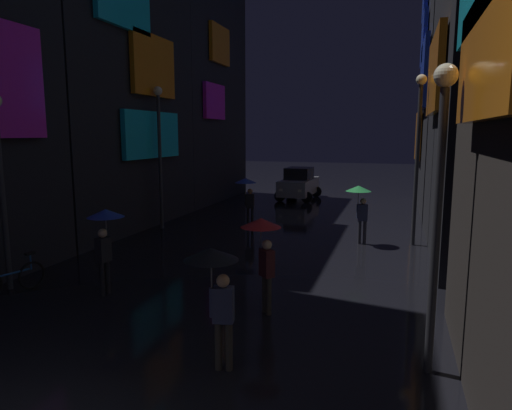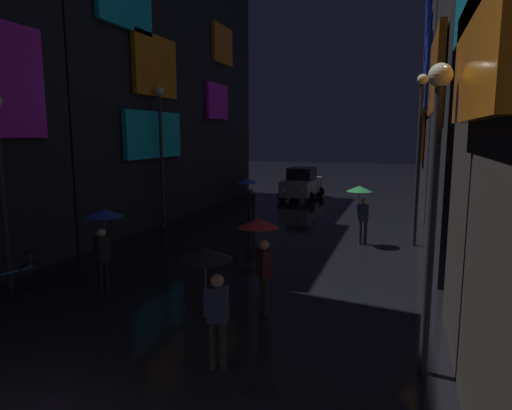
{
  "view_description": "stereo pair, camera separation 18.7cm",
  "coord_description": "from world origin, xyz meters",
  "px_view_note": "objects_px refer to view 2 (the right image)",
  "views": [
    {
      "loc": [
        4.37,
        -3.12,
        3.94
      ],
      "look_at": [
        0.0,
        10.92,
        1.64
      ],
      "focal_mm": 32.0,
      "sensor_mm": 36.0,
      "label": 1
    },
    {
      "loc": [
        4.54,
        -3.06,
        3.94
      ],
      "look_at": [
        0.0,
        10.92,
        1.64
      ],
      "focal_mm": 32.0,
      "sensor_mm": 36.0,
      "label": 2
    }
  ],
  "objects_px": {
    "streetlamp_right_far": "(419,142)",
    "streetlamp_right_near": "(434,184)",
    "pedestrian_midstreet_left_blue": "(248,189)",
    "car_distant": "(302,184)",
    "bicycle_parked_at_storefront": "(11,279)",
    "pedestrian_far_right_green": "(361,198)",
    "streetlamp_left_near": "(0,167)",
    "pedestrian_midstreet_centre_blue": "(104,227)",
    "pedestrian_foreground_right_red": "(260,239)",
    "streetlamp_left_far": "(161,142)",
    "pedestrian_near_crossing_black": "(209,275)"
  },
  "relations": [
    {
      "from": "pedestrian_near_crossing_black",
      "to": "car_distant",
      "type": "height_order",
      "value": "pedestrian_near_crossing_black"
    },
    {
      "from": "pedestrian_near_crossing_black",
      "to": "bicycle_parked_at_storefront",
      "type": "distance_m",
      "value": 6.61
    },
    {
      "from": "pedestrian_midstreet_centre_blue",
      "to": "streetlamp_left_near",
      "type": "xyz_separation_m",
      "value": [
        -2.6,
        -0.47,
        1.45
      ]
    },
    {
      "from": "pedestrian_foreground_right_red",
      "to": "streetlamp_right_far",
      "type": "height_order",
      "value": "streetlamp_right_far"
    },
    {
      "from": "pedestrian_far_right_green",
      "to": "pedestrian_foreground_right_red",
      "type": "relative_size",
      "value": 1.0
    },
    {
      "from": "bicycle_parked_at_storefront",
      "to": "streetlamp_left_far",
      "type": "relative_size",
      "value": 0.3
    },
    {
      "from": "streetlamp_left_near",
      "to": "car_distant",
      "type": "bearing_deg",
      "value": 78.56
    },
    {
      "from": "streetlamp_left_far",
      "to": "streetlamp_right_near",
      "type": "relative_size",
      "value": 1.17
    },
    {
      "from": "pedestrian_foreground_right_red",
      "to": "streetlamp_right_far",
      "type": "xyz_separation_m",
      "value": [
        3.37,
        7.53,
        2.0
      ]
    },
    {
      "from": "pedestrian_far_right_green",
      "to": "streetlamp_right_far",
      "type": "height_order",
      "value": "streetlamp_right_far"
    },
    {
      "from": "pedestrian_near_crossing_black",
      "to": "car_distant",
      "type": "xyz_separation_m",
      "value": [
        -2.92,
        20.42,
        -0.74
      ]
    },
    {
      "from": "pedestrian_midstreet_left_blue",
      "to": "streetlamp_left_near",
      "type": "bearing_deg",
      "value": -110.62
    },
    {
      "from": "streetlamp_left_near",
      "to": "pedestrian_midstreet_centre_blue",
      "type": "bearing_deg",
      "value": 10.16
    },
    {
      "from": "streetlamp_right_far",
      "to": "streetlamp_right_near",
      "type": "xyz_separation_m",
      "value": [
        0.0,
        -9.2,
        -0.51
      ]
    },
    {
      "from": "pedestrian_midstreet_left_blue",
      "to": "streetlamp_right_near",
      "type": "height_order",
      "value": "streetlamp_right_near"
    },
    {
      "from": "streetlamp_left_far",
      "to": "streetlamp_left_near",
      "type": "bearing_deg",
      "value": -90.0
    },
    {
      "from": "pedestrian_near_crossing_black",
      "to": "bicycle_parked_at_storefront",
      "type": "height_order",
      "value": "pedestrian_near_crossing_black"
    },
    {
      "from": "streetlamp_left_near",
      "to": "streetlamp_right_far",
      "type": "height_order",
      "value": "streetlamp_right_far"
    },
    {
      "from": "pedestrian_midstreet_left_blue",
      "to": "bicycle_parked_at_storefront",
      "type": "distance_m",
      "value": 9.94
    },
    {
      "from": "pedestrian_foreground_right_red",
      "to": "car_distant",
      "type": "distance_m",
      "value": 17.99
    },
    {
      "from": "pedestrian_midstreet_left_blue",
      "to": "streetlamp_right_far",
      "type": "bearing_deg",
      "value": -9.1
    },
    {
      "from": "pedestrian_near_crossing_black",
      "to": "streetlamp_right_far",
      "type": "relative_size",
      "value": 0.36
    },
    {
      "from": "pedestrian_far_right_green",
      "to": "bicycle_parked_at_storefront",
      "type": "height_order",
      "value": "pedestrian_far_right_green"
    },
    {
      "from": "pedestrian_midstreet_centre_blue",
      "to": "pedestrian_near_crossing_black",
      "type": "xyz_separation_m",
      "value": [
        4.01,
        -2.69,
        0.0
      ]
    },
    {
      "from": "streetlamp_right_far",
      "to": "streetlamp_right_near",
      "type": "distance_m",
      "value": 9.22
    },
    {
      "from": "bicycle_parked_at_storefront",
      "to": "car_distant",
      "type": "bearing_deg",
      "value": 79.96
    },
    {
      "from": "bicycle_parked_at_storefront",
      "to": "streetlamp_right_far",
      "type": "relative_size",
      "value": 0.3
    },
    {
      "from": "pedestrian_foreground_right_red",
      "to": "pedestrian_midstreet_centre_blue",
      "type": "xyz_separation_m",
      "value": [
        -4.02,
        0.0,
        0.0
      ]
    },
    {
      "from": "pedestrian_foreground_right_red",
      "to": "streetlamp_right_near",
      "type": "bearing_deg",
      "value": -26.28
    },
    {
      "from": "pedestrian_foreground_right_red",
      "to": "pedestrian_midstreet_left_blue",
      "type": "distance_m",
      "value": 9.17
    },
    {
      "from": "streetlamp_left_far",
      "to": "streetlamp_right_far",
      "type": "xyz_separation_m",
      "value": [
        10.0,
        0.05,
        0.06
      ]
    },
    {
      "from": "bicycle_parked_at_storefront",
      "to": "streetlamp_left_far",
      "type": "height_order",
      "value": "streetlamp_left_far"
    },
    {
      "from": "pedestrian_foreground_right_red",
      "to": "car_distant",
      "type": "height_order",
      "value": "pedestrian_foreground_right_red"
    },
    {
      "from": "streetlamp_left_far",
      "to": "streetlamp_left_near",
      "type": "distance_m",
      "value": 7.96
    },
    {
      "from": "bicycle_parked_at_storefront",
      "to": "pedestrian_midstreet_left_blue",
      "type": "bearing_deg",
      "value": 72.27
    },
    {
      "from": "pedestrian_midstreet_left_blue",
      "to": "car_distant",
      "type": "xyz_separation_m",
      "value": [
        0.28,
        9.15,
        -0.74
      ]
    },
    {
      "from": "pedestrian_foreground_right_red",
      "to": "bicycle_parked_at_storefront",
      "type": "distance_m",
      "value": 6.4
    },
    {
      "from": "pedestrian_midstreet_centre_blue",
      "to": "car_distant",
      "type": "relative_size",
      "value": 0.51
    },
    {
      "from": "pedestrian_foreground_right_red",
      "to": "pedestrian_midstreet_centre_blue",
      "type": "distance_m",
      "value": 4.02
    },
    {
      "from": "pedestrian_midstreet_centre_blue",
      "to": "streetlamp_left_far",
      "type": "relative_size",
      "value": 0.36
    },
    {
      "from": "car_distant",
      "to": "streetlamp_right_far",
      "type": "xyz_separation_m",
      "value": [
        6.32,
        -10.2,
        2.75
      ]
    },
    {
      "from": "pedestrian_midstreet_left_blue",
      "to": "streetlamp_right_far",
      "type": "xyz_separation_m",
      "value": [
        6.59,
        -1.06,
        2.0
      ]
    },
    {
      "from": "pedestrian_midstreet_left_blue",
      "to": "streetlamp_left_far",
      "type": "relative_size",
      "value": 0.36
    },
    {
      "from": "streetlamp_right_far",
      "to": "pedestrian_midstreet_centre_blue",
      "type": "bearing_deg",
      "value": -134.48
    },
    {
      "from": "pedestrian_foreground_right_red",
      "to": "streetlamp_left_near",
      "type": "relative_size",
      "value": 0.43
    },
    {
      "from": "pedestrian_far_right_green",
      "to": "streetlamp_left_far",
      "type": "bearing_deg",
      "value": 177.35
    },
    {
      "from": "streetlamp_right_near",
      "to": "streetlamp_left_near",
      "type": "bearing_deg",
      "value": 173.14
    },
    {
      "from": "pedestrian_near_crossing_black",
      "to": "bicycle_parked_at_storefront",
      "type": "relative_size",
      "value": 1.2
    },
    {
      "from": "pedestrian_far_right_green",
      "to": "car_distant",
      "type": "bearing_deg",
      "value": 112.7
    },
    {
      "from": "pedestrian_far_right_green",
      "to": "streetlamp_right_near",
      "type": "relative_size",
      "value": 0.42
    }
  ]
}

